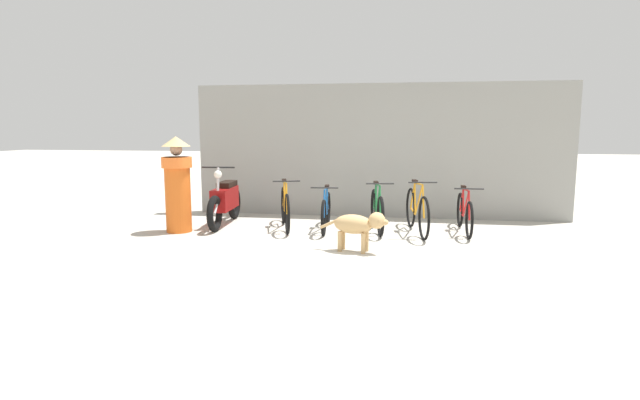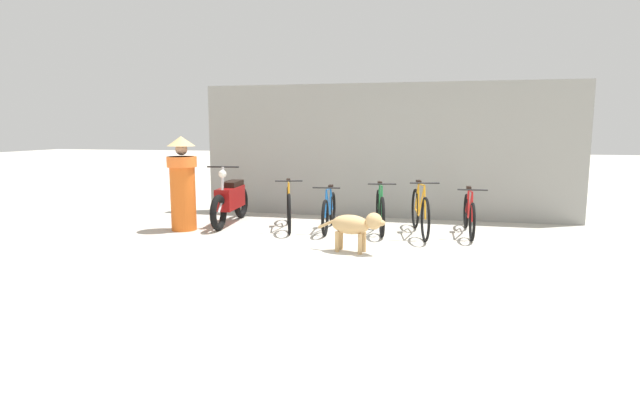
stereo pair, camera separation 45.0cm
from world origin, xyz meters
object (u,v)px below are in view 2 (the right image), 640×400
object	(u,v)px
bicycle_0	(289,208)
motorcycle	(230,200)
bicycle_1	(329,212)
stray_dog	(356,225)
bicycle_3	(420,212)
bicycle_4	(469,215)
bicycle_2	(380,211)
person_in_robes	(183,182)

from	to	relation	value
bicycle_0	motorcycle	xyz separation A→B (m)	(-1.16, 0.15, 0.07)
bicycle_1	stray_dog	bearing A→B (deg)	20.95
bicycle_1	bicycle_3	xyz separation A→B (m)	(1.55, -0.03, 0.05)
bicycle_4	stray_dog	size ratio (longest dim) A/B	1.66
bicycle_1	bicycle_2	distance (m)	0.88
bicycle_3	motorcycle	world-z (taller)	motorcycle
bicycle_2	person_in_robes	xyz separation A→B (m)	(-3.33, -0.63, 0.49)
bicycle_1	bicycle_4	distance (m)	2.35
stray_dog	bicycle_1	bearing A→B (deg)	127.23
bicycle_1	bicycle_3	size ratio (longest dim) A/B	0.90
bicycle_4	person_in_robes	size ratio (longest dim) A/B	1.03
bicycle_1	motorcycle	world-z (taller)	motorcycle
person_in_robes	stray_dog	bearing A→B (deg)	-173.84
motorcycle	person_in_robes	world-z (taller)	person_in_robes
bicycle_4	person_in_robes	distance (m)	4.88
bicycle_2	bicycle_3	distance (m)	0.68
bicycle_4	motorcycle	xyz separation A→B (m)	(-4.23, -0.02, 0.11)
person_in_robes	bicycle_3	bearing A→B (deg)	-150.21
bicycle_3	motorcycle	size ratio (longest dim) A/B	0.93
bicycle_0	motorcycle	size ratio (longest dim) A/B	0.85
bicycle_2	motorcycle	xyz separation A→B (m)	(-2.76, 0.07, 0.09)
bicycle_0	motorcycle	distance (m)	1.17
bicycle_0	stray_dog	size ratio (longest dim) A/B	1.58
bicycle_1	motorcycle	distance (m)	1.89
person_in_robes	bicycle_4	bearing A→B (deg)	-149.09
bicycle_1	bicycle_2	size ratio (longest dim) A/B	0.98
bicycle_0	bicycle_2	world-z (taller)	bicycle_0
motorcycle	stray_dog	bearing A→B (deg)	54.09
bicycle_0	bicycle_2	size ratio (longest dim) A/B	1.00
bicycle_2	person_in_robes	world-z (taller)	person_in_robes
bicycle_2	person_in_robes	size ratio (longest dim) A/B	0.99
person_in_robes	bicycle_2	bearing A→B (deg)	-146.92
bicycle_2	bicycle_0	bearing A→B (deg)	-96.95
bicycle_2	bicycle_3	xyz separation A→B (m)	(0.67, -0.11, 0.03)
bicycle_2	bicycle_4	distance (m)	1.47
bicycle_0	bicycle_4	bearing A→B (deg)	75.77
motorcycle	bicycle_4	bearing A→B (deg)	86.46
bicycle_2	bicycle_4	world-z (taller)	bicycle_2
bicycle_1	stray_dog	size ratio (longest dim) A/B	1.56
bicycle_0	person_in_robes	bearing A→B (deg)	-89.63
bicycle_0	person_in_robes	size ratio (longest dim) A/B	0.99
bicycle_1	bicycle_2	xyz separation A→B (m)	(0.88, 0.08, 0.03)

